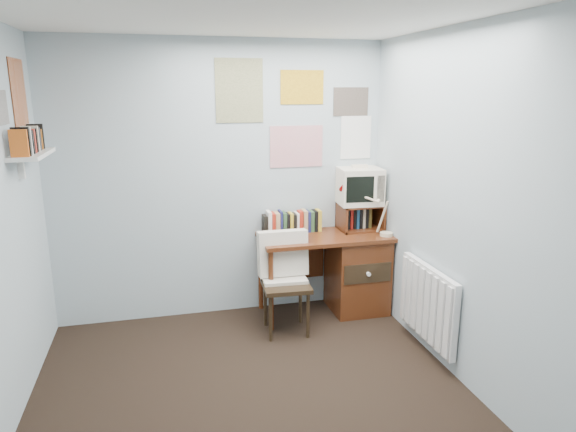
% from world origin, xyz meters
% --- Properties ---
extents(ground, '(3.50, 3.50, 0.00)m').
position_xyz_m(ground, '(0.00, 0.00, 0.00)').
color(ground, black).
rests_on(ground, ground).
extents(back_wall, '(3.00, 0.02, 2.50)m').
position_xyz_m(back_wall, '(0.00, 1.75, 1.25)').
color(back_wall, '#A8B7C0').
rests_on(back_wall, ground).
extents(right_wall, '(0.02, 3.50, 2.50)m').
position_xyz_m(right_wall, '(1.50, 0.00, 1.25)').
color(right_wall, '#A8B7C0').
rests_on(right_wall, ground).
extents(ceiling, '(3.00, 3.50, 0.02)m').
position_xyz_m(ceiling, '(0.00, 0.00, 2.50)').
color(ceiling, white).
rests_on(ceiling, back_wall).
extents(desk, '(1.20, 0.55, 0.76)m').
position_xyz_m(desk, '(1.17, 1.48, 0.41)').
color(desk, '#5B2B14').
rests_on(desk, ground).
extents(desk_chair, '(0.46, 0.44, 0.85)m').
position_xyz_m(desk_chair, '(0.46, 1.18, 0.42)').
color(desk_chair, black).
rests_on(desk_chair, ground).
extents(desk_lamp, '(0.34, 0.31, 0.42)m').
position_xyz_m(desk_lamp, '(1.44, 1.32, 0.97)').
color(desk_lamp, '#AB0B0D').
rests_on(desk_lamp, desk).
extents(tv_riser, '(0.40, 0.30, 0.25)m').
position_xyz_m(tv_riser, '(1.29, 1.59, 0.89)').
color(tv_riser, '#5B2B14').
rests_on(tv_riser, desk).
extents(crt_tv, '(0.42, 0.39, 0.37)m').
position_xyz_m(crt_tv, '(1.27, 1.61, 1.20)').
color(crt_tv, beige).
rests_on(crt_tv, tv_riser).
extents(book_row, '(0.60, 0.14, 0.22)m').
position_xyz_m(book_row, '(0.66, 1.66, 0.87)').
color(book_row, '#5B2B14').
rests_on(book_row, desk).
extents(radiator, '(0.09, 0.80, 0.60)m').
position_xyz_m(radiator, '(1.46, 0.55, 0.42)').
color(radiator, white).
rests_on(radiator, right_wall).
extents(wall_shelf, '(0.20, 0.62, 0.24)m').
position_xyz_m(wall_shelf, '(-1.40, 1.10, 1.62)').
color(wall_shelf, white).
rests_on(wall_shelf, left_wall).
extents(posters_back, '(1.20, 0.01, 0.90)m').
position_xyz_m(posters_back, '(0.70, 1.74, 1.85)').
color(posters_back, white).
rests_on(posters_back, back_wall).
extents(posters_left, '(0.01, 0.70, 0.60)m').
position_xyz_m(posters_left, '(-1.49, 1.10, 2.00)').
color(posters_left, white).
rests_on(posters_left, left_wall).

